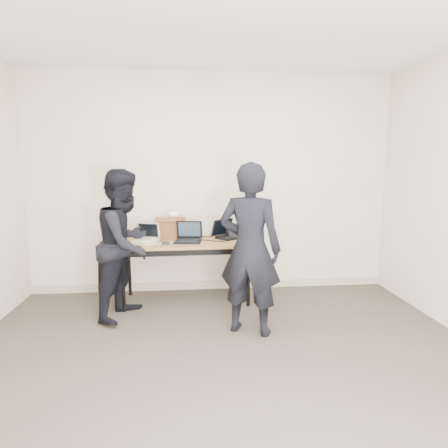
{
  "coord_description": "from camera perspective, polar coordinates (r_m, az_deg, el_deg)",
  "views": [
    {
      "loc": [
        -0.27,
        -2.43,
        1.6
      ],
      "look_at": [
        0.1,
        1.6,
        0.95
      ],
      "focal_mm": 30.0,
      "sensor_mm": 36.0,
      "label": 1
    }
  ],
  "objects": [
    {
      "name": "laptop_beige",
      "position": [
        4.33,
        -11.95,
        -2.22
      ],
      "size": [
        0.34,
        0.34,
        0.22
      ],
      "rotation": [
        0.0,
        0.0,
        -0.34
      ],
      "color": "#B6B192",
      "rests_on": "desk"
    },
    {
      "name": "equipment_box",
      "position": [
        4.56,
        2.13,
        -1.04
      ],
      "size": [
        0.29,
        0.25,
        0.15
      ],
      "primitive_type": "cube",
      "rotation": [
        0.0,
        0.0,
        0.12
      ],
      "color": "black",
      "rests_on": "desk"
    },
    {
      "name": "cables",
      "position": [
        4.37,
        -6.48,
        -2.5
      ],
      "size": [
        0.99,
        0.37,
        0.01
      ],
      "rotation": [
        0.0,
        0.0,
        -0.05
      ],
      "color": "black",
      "rests_on": "desk"
    },
    {
      "name": "laptop_center",
      "position": [
        4.32,
        -5.43,
        -1.97
      ],
      "size": [
        0.33,
        0.32,
        0.23
      ],
      "rotation": [
        0.0,
        0.0,
        -0.13
      ],
      "color": "black",
      "rests_on": "desk"
    },
    {
      "name": "leather_satchel",
      "position": [
        4.56,
        -8.08,
        -0.49
      ],
      "size": [
        0.37,
        0.19,
        0.25
      ],
      "rotation": [
        0.0,
        0.0,
        0.03
      ],
      "color": "brown",
      "rests_on": "desk"
    },
    {
      "name": "baseboard",
      "position": [
        4.92,
        -1.85,
        -9.25
      ],
      "size": [
        4.5,
        0.03,
        0.1
      ],
      "primitive_type": "cube",
      "color": "#AEA690",
      "rests_on": "ground"
    },
    {
      "name": "laptop_right",
      "position": [
        4.51,
        0.49,
        -1.47
      ],
      "size": [
        0.42,
        0.41,
        0.22
      ],
      "rotation": [
        0.0,
        0.0,
        0.66
      ],
      "color": "black",
      "rests_on": "desk"
    },
    {
      "name": "power_brick",
      "position": [
        4.19,
        -8.86,
        -2.9
      ],
      "size": [
        0.08,
        0.05,
        0.03
      ],
      "primitive_type": "cube",
      "rotation": [
        0.0,
        0.0,
        -0.01
      ],
      "color": "black",
      "rests_on": "desk"
    },
    {
      "name": "person_typist",
      "position": [
        3.51,
        3.96,
        -3.87
      ],
      "size": [
        0.7,
        0.59,
        1.62
      ],
      "primitive_type": "imported",
      "rotation": [
        0.0,
        0.0,
        2.73
      ],
      "color": "black",
      "rests_on": "ground"
    },
    {
      "name": "person_observer",
      "position": [
        4.03,
        -14.79,
        -2.99
      ],
      "size": [
        0.82,
        0.91,
        1.55
      ],
      "primitive_type": "imported",
      "rotation": [
        0.0,
        0.0,
        1.21
      ],
      "color": "black",
      "rests_on": "ground"
    },
    {
      "name": "desk",
      "position": [
        4.36,
        -5.81,
        -3.37
      ],
      "size": [
        1.52,
        0.7,
        0.72
      ],
      "rotation": [
        0.0,
        0.0,
        0.03
      ],
      "color": "brown",
      "rests_on": "ground"
    },
    {
      "name": "tissue",
      "position": [
        4.53,
        -7.75,
        1.48
      ],
      "size": [
        0.14,
        0.12,
        0.08
      ],
      "primitive_type": "ellipsoid",
      "rotation": [
        0.0,
        0.0,
        0.14
      ],
      "color": "white",
      "rests_on": "leather_satchel"
    },
    {
      "name": "room",
      "position": [
        2.46,
        1.06,
        3.29
      ],
      "size": [
        4.6,
        4.6,
        2.8
      ],
      "color": "#3E382F",
      "rests_on": "ground"
    }
  ]
}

